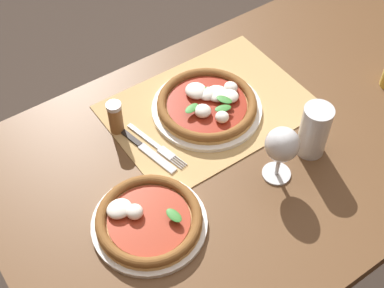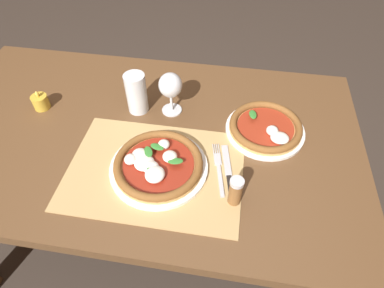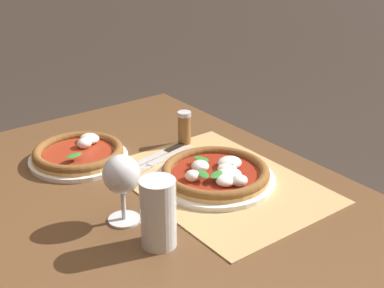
{
  "view_description": "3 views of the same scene",
  "coord_description": "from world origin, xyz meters",
  "px_view_note": "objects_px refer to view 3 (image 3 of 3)",
  "views": [
    {
      "loc": [
        0.7,
        0.64,
        1.78
      ],
      "look_at": [
        0.24,
        -0.02,
        0.81
      ],
      "focal_mm": 50.0,
      "sensor_mm": 36.0,
      "label": 1
    },
    {
      "loc": [
        0.3,
        -0.72,
        1.51
      ],
      "look_at": [
        0.2,
        -0.09,
        0.81
      ],
      "focal_mm": 30.0,
      "sensor_mm": 36.0,
      "label": 2
    },
    {
      "loc": [
        -0.78,
        0.6,
        1.37
      ],
      "look_at": [
        0.21,
        -0.16,
        0.8
      ],
      "focal_mm": 50.0,
      "sensor_mm": 36.0,
      "label": 3
    }
  ],
  "objects_px": {
    "pizza_far": "(79,154)",
    "knife": "(162,153)",
    "fork": "(165,158)",
    "pizza_near": "(216,174)",
    "pint_glass": "(158,214)",
    "pepper_shaker": "(184,128)",
    "wine_glass": "(122,177)"
  },
  "relations": [
    {
      "from": "pizza_near",
      "to": "pepper_shaker",
      "type": "relative_size",
      "value": 3.03
    },
    {
      "from": "pizza_near",
      "to": "pint_glass",
      "type": "height_order",
      "value": "pint_glass"
    },
    {
      "from": "pint_glass",
      "to": "wine_glass",
      "type": "bearing_deg",
      "value": 5.54
    },
    {
      "from": "pepper_shaker",
      "to": "pizza_far",
      "type": "bearing_deg",
      "value": 73.83
    },
    {
      "from": "pizza_near",
      "to": "fork",
      "type": "bearing_deg",
      "value": 9.25
    },
    {
      "from": "pizza_far",
      "to": "fork",
      "type": "distance_m",
      "value": 0.23
    },
    {
      "from": "pint_glass",
      "to": "pepper_shaker",
      "type": "bearing_deg",
      "value": -42.29
    },
    {
      "from": "pizza_far",
      "to": "pepper_shaker",
      "type": "height_order",
      "value": "pepper_shaker"
    },
    {
      "from": "pint_glass",
      "to": "pepper_shaker",
      "type": "height_order",
      "value": "pint_glass"
    },
    {
      "from": "fork",
      "to": "knife",
      "type": "relative_size",
      "value": 0.93
    },
    {
      "from": "pepper_shaker",
      "to": "wine_glass",
      "type": "bearing_deg",
      "value": 125.66
    },
    {
      "from": "pizza_near",
      "to": "pizza_far",
      "type": "distance_m",
      "value": 0.38
    },
    {
      "from": "fork",
      "to": "knife",
      "type": "xyz_separation_m",
      "value": [
        0.03,
        -0.01,
        0.0
      ]
    },
    {
      "from": "pizza_near",
      "to": "pizza_far",
      "type": "relative_size",
      "value": 1.12
    },
    {
      "from": "wine_glass",
      "to": "pizza_far",
      "type": "bearing_deg",
      "value": -9.58
    },
    {
      "from": "pizza_near",
      "to": "pint_glass",
      "type": "bearing_deg",
      "value": 117.18
    },
    {
      "from": "wine_glass",
      "to": "knife",
      "type": "xyz_separation_m",
      "value": [
        0.22,
        -0.25,
        -0.1
      ]
    },
    {
      "from": "pizza_far",
      "to": "fork",
      "type": "height_order",
      "value": "pizza_far"
    },
    {
      "from": "wine_glass",
      "to": "knife",
      "type": "bearing_deg",
      "value": -48.24
    },
    {
      "from": "pizza_near",
      "to": "pizza_far",
      "type": "xyz_separation_m",
      "value": [
        0.32,
        0.21,
        -0.0
      ]
    },
    {
      "from": "pizza_far",
      "to": "knife",
      "type": "height_order",
      "value": "pizza_far"
    },
    {
      "from": "pizza_far",
      "to": "pint_glass",
      "type": "distance_m",
      "value": 0.45
    },
    {
      "from": "pizza_far",
      "to": "wine_glass",
      "type": "height_order",
      "value": "wine_glass"
    },
    {
      "from": "wine_glass",
      "to": "fork",
      "type": "height_order",
      "value": "wine_glass"
    },
    {
      "from": "pizza_far",
      "to": "pint_glass",
      "type": "height_order",
      "value": "pint_glass"
    },
    {
      "from": "pint_glass",
      "to": "knife",
      "type": "relative_size",
      "value": 0.68
    },
    {
      "from": "pizza_far",
      "to": "knife",
      "type": "relative_size",
      "value": 1.22
    },
    {
      "from": "fork",
      "to": "knife",
      "type": "height_order",
      "value": "knife"
    },
    {
      "from": "pizza_far",
      "to": "wine_glass",
      "type": "distance_m",
      "value": 0.34
    },
    {
      "from": "knife",
      "to": "fork",
      "type": "bearing_deg",
      "value": 159.92
    },
    {
      "from": "pizza_near",
      "to": "wine_glass",
      "type": "height_order",
      "value": "wine_glass"
    },
    {
      "from": "pepper_shaker",
      "to": "pizza_near",
      "type": "bearing_deg",
      "value": 162.07
    }
  ]
}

